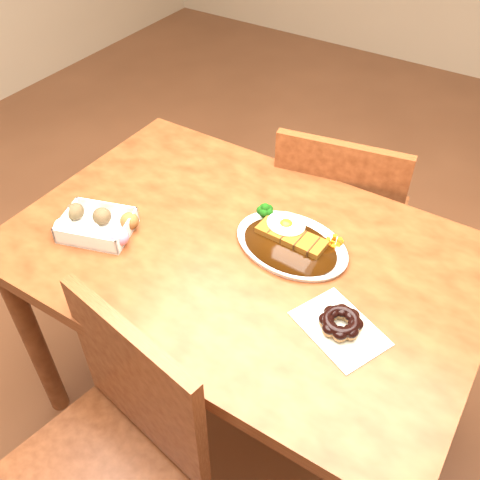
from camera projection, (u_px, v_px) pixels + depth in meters
The scene contains 7 objects.
ground at pixel (242, 404), 1.87m from camera, with size 6.00×6.00×0.00m, color brown.
table at pixel (243, 276), 1.43m from camera, with size 1.20×0.80×0.75m.
chair_far at pixel (338, 222), 1.86m from camera, with size 0.49×0.49×0.87m.
chair_near at pixel (107, 465), 1.23m from camera, with size 0.49×0.49×0.87m.
katsu_curry_plate at pixel (291, 241), 1.37m from camera, with size 0.32×0.25×0.06m.
donut_box at pixel (97, 225), 1.40m from camera, with size 0.22×0.19×0.05m.
pon_de_ring at pixel (341, 323), 1.17m from camera, with size 0.24×0.21×0.04m.
Camera 1 is at (0.52, -0.83, 1.69)m, focal length 40.00 mm.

